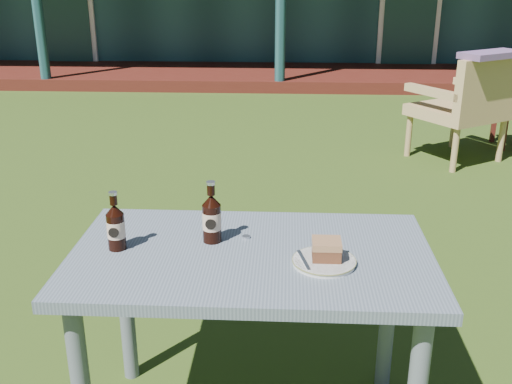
# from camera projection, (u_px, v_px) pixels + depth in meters

# --- Properties ---
(ground) EXTENTS (80.00, 80.00, 0.00)m
(ground) POSITION_uv_depth(u_px,v_px,m) (267.00, 242.00, 3.73)
(ground) COLOR #334916
(cafe_table) EXTENTS (1.20, 0.70, 0.72)m
(cafe_table) POSITION_uv_depth(u_px,v_px,m) (251.00, 279.00, 2.02)
(cafe_table) COLOR slate
(cafe_table) RESTS_ON ground
(plate) EXTENTS (0.20, 0.20, 0.01)m
(plate) POSITION_uv_depth(u_px,v_px,m) (324.00, 261.00, 1.90)
(plate) COLOR silver
(plate) RESTS_ON cafe_table
(cake_slice) EXTENTS (0.09, 0.09, 0.06)m
(cake_slice) POSITION_uv_depth(u_px,v_px,m) (326.00, 249.00, 1.90)
(cake_slice) COLOR #522D1A
(cake_slice) RESTS_ON plate
(fork) EXTENTS (0.04, 0.14, 0.00)m
(fork) POSITION_uv_depth(u_px,v_px,m) (304.00, 260.00, 1.89)
(fork) COLOR silver
(fork) RESTS_ON plate
(cola_bottle_near) EXTENTS (0.06, 0.07, 0.22)m
(cola_bottle_near) POSITION_uv_depth(u_px,v_px,m) (212.00, 218.00, 2.03)
(cola_bottle_near) COLOR black
(cola_bottle_near) RESTS_ON cafe_table
(cola_bottle_far) EXTENTS (0.06, 0.06, 0.20)m
(cola_bottle_far) POSITION_uv_depth(u_px,v_px,m) (116.00, 226.00, 1.98)
(cola_bottle_far) COLOR black
(cola_bottle_far) RESTS_ON cafe_table
(bottle_cap) EXTENTS (0.03, 0.03, 0.01)m
(bottle_cap) POSITION_uv_depth(u_px,v_px,m) (246.00, 237.00, 2.08)
(bottle_cap) COLOR silver
(bottle_cap) RESTS_ON cafe_table
(armchair_left) EXTENTS (0.93, 0.91, 0.92)m
(armchair_left) POSITION_uv_depth(u_px,v_px,m) (467.00, 103.00, 5.11)
(armchair_left) COLOR tan
(armchair_left) RESTS_ON ground
(floral_throw) EXTENTS (0.60, 0.51, 0.05)m
(floral_throw) POSITION_uv_depth(u_px,v_px,m) (492.00, 55.00, 4.81)
(floral_throw) COLOR #684B77
(floral_throw) RESTS_ON armchair_left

